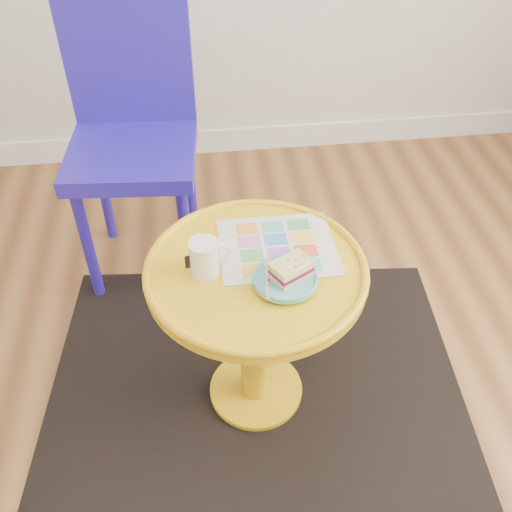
{
  "coord_description": "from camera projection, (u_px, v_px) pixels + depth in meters",
  "views": [
    {
      "loc": [
        0.22,
        -0.52,
        1.53
      ],
      "look_at": [
        0.36,
        0.53,
        0.58
      ],
      "focal_mm": 40.0,
      "sensor_mm": 36.0,
      "label": 1
    }
  ],
  "objects": [
    {
      "name": "plate",
      "position": [
        285.0,
        279.0,
        1.4
      ],
      "size": [
        0.16,
        0.16,
        0.02
      ],
      "color": "#52ADAD",
      "rests_on": "newspaper"
    },
    {
      "name": "rug",
      "position": [
        256.0,
        391.0,
        1.81
      ],
      "size": [
        1.4,
        1.22,
        0.01
      ],
      "primitive_type": "cube",
      "rotation": [
        0.0,
        0.0,
        -0.09
      ],
      "color": "black",
      "rests_on": "ground"
    },
    {
      "name": "chair",
      "position": [
        132.0,
        126.0,
        1.96
      ],
      "size": [
        0.46,
        0.46,
        0.97
      ],
      "rotation": [
        0.0,
        0.0,
        -0.08
      ],
      "color": "#2619A8",
      "rests_on": "ground"
    },
    {
      "name": "side_table",
      "position": [
        256.0,
        308.0,
        1.55
      ],
      "size": [
        0.57,
        0.57,
        0.54
      ],
      "color": "gold",
      "rests_on": "ground"
    },
    {
      "name": "newspaper",
      "position": [
        277.0,
        247.0,
        1.51
      ],
      "size": [
        0.31,
        0.26,
        0.01
      ],
      "primitive_type": "cube",
      "rotation": [
        0.0,
        0.0,
        0.0
      ],
      "color": "silver",
      "rests_on": "side_table"
    },
    {
      "name": "mug",
      "position": [
        205.0,
        257.0,
        1.41
      ],
      "size": [
        0.11,
        0.07,
        0.1
      ],
      "rotation": [
        0.0,
        0.0,
        0.24
      ],
      "color": "white",
      "rests_on": "side_table"
    },
    {
      "name": "cake_slice",
      "position": [
        291.0,
        269.0,
        1.38
      ],
      "size": [
        0.12,
        0.1,
        0.04
      ],
      "rotation": [
        0.0,
        0.0,
        0.52
      ],
      "color": "#D3BC8C",
      "rests_on": "plate"
    },
    {
      "name": "fork",
      "position": [
        268.0,
        277.0,
        1.39
      ],
      "size": [
        0.04,
        0.14,
        0.0
      ],
      "rotation": [
        0.0,
        0.0,
        -0.14
      ],
      "color": "silver",
      "rests_on": "plate"
    }
  ]
}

